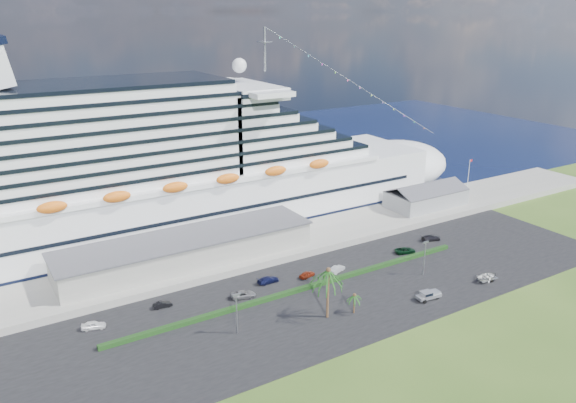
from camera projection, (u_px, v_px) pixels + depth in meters
ground at (379, 313)px, 113.63m from camera, size 420.00×420.00×0.00m
asphalt_lot at (346, 291)px, 122.49m from camera, size 140.00×38.00×0.12m
wharf at (279, 243)px, 145.64m from camera, size 240.00×20.00×1.80m
water at (161, 168)px, 218.62m from camera, size 420.00×160.00×0.02m
cruise_ship at (163, 175)px, 149.31m from camera, size 191.00×38.00×54.00m
terminal_building at (187, 248)px, 131.97m from camera, size 61.00×15.00×6.30m
port_shed at (426, 197)px, 170.22m from camera, size 24.00×12.31×7.37m
flagpole at (468, 176)px, 177.90m from camera, size 1.08×0.16×12.00m
hedge at (303, 288)px, 122.41m from camera, size 88.00×1.10×0.90m
lamp_post_left at (237, 309)px, 104.53m from camera, size 1.60×0.35×8.27m
lamp_post_right at (425, 254)px, 128.26m from camera, size 1.60×0.35×8.27m
palm_tall at (328, 276)px, 108.95m from camera, size 8.82×8.82×11.13m
palm_short at (354, 297)px, 112.24m from camera, size 3.53×3.53×4.56m
parked_car_0 at (93, 325)px, 107.47m from camera, size 4.88×3.02×1.55m
parked_car_1 at (162, 305)px, 115.28m from camera, size 4.00×1.64×1.29m
parked_car_2 at (243, 294)px, 119.22m from camera, size 5.71×3.65×1.47m
parked_car_3 at (268, 280)px, 125.78m from camera, size 5.09×2.16×1.46m
parked_car_4 at (307, 274)px, 128.39m from camera, size 4.35×2.53×1.39m
parked_car_5 at (337, 269)px, 130.92m from camera, size 4.85×3.02×1.51m
parked_car_6 at (405, 250)px, 141.20m from camera, size 5.71×3.89×1.45m
parked_car_7 at (431, 238)px, 148.92m from camera, size 5.57×3.22×1.52m
pickup_truck at (428, 295)px, 118.37m from camera, size 5.78×2.63×1.97m
boat_trailer at (488, 277)px, 126.32m from camera, size 6.10×4.08×1.74m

